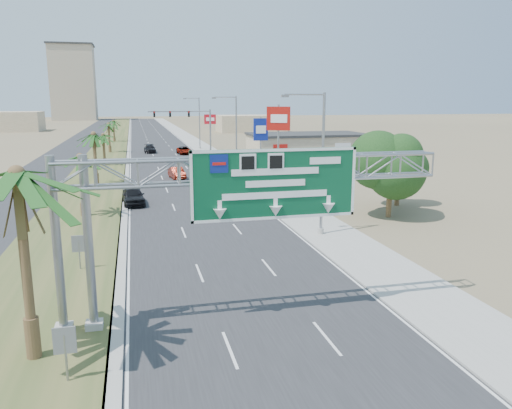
{
  "coord_description": "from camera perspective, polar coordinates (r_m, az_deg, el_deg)",
  "views": [
    {
      "loc": [
        -5.23,
        -10.46,
        9.47
      ],
      "look_at": [
        0.76,
        13.99,
        4.2
      ],
      "focal_mm": 35.0,
      "sensor_mm": 36.0,
      "label": 1
    }
  ],
  "objects": [
    {
      "name": "road",
      "position": [
        120.95,
        -11.33,
        7.12
      ],
      "size": [
        12.0,
        300.0,
        0.02
      ],
      "primitive_type": "cube",
      "color": "#28282B",
      "rests_on": "ground"
    },
    {
      "name": "store_building",
      "position": [
        81.51,
        5.85,
        6.51
      ],
      "size": [
        18.0,
        10.0,
        4.0
      ],
      "primitive_type": "cube",
      "color": "tan",
      "rests_on": "ground"
    },
    {
      "name": "median_signback_b",
      "position": [
        29.75,
        -19.59,
        -4.52
      ],
      "size": [
        0.75,
        0.08,
        2.08
      ],
      "color": "gray",
      "rests_on": "ground"
    },
    {
      "name": "oak_near",
      "position": [
        41.99,
        15.2,
        4.66
      ],
      "size": [
        4.5,
        4.5,
        6.8
      ],
      "color": "brown",
      "rests_on": "ground"
    },
    {
      "name": "median_signback_a",
      "position": [
        18.49,
        -21.01,
        -14.72
      ],
      "size": [
        0.75,
        0.08,
        2.08
      ],
      "color": "gray",
      "rests_on": "ground"
    },
    {
      "name": "palm_row_f",
      "position": [
        120.63,
        -15.99,
        9.12
      ],
      "size": [
        3.99,
        3.99,
        5.75
      ],
      "color": "brown",
      "rests_on": "ground"
    },
    {
      "name": "streetlight_far",
      "position": [
        99.37,
        -6.59,
        9.0
      ],
      "size": [
        3.27,
        0.44,
        10.0
      ],
      "color": "gray",
      "rests_on": "ground"
    },
    {
      "name": "tower_distant",
      "position": [
        261.96,
        -20.15,
        12.89
      ],
      "size": [
        20.0,
        16.0,
        35.0
      ],
      "primitive_type": "cube",
      "color": "tan",
      "rests_on": "ground"
    },
    {
      "name": "car_left_lane",
      "position": [
        47.41,
        -13.85,
        0.95
      ],
      "size": [
        2.22,
        4.86,
        1.62
      ],
      "primitive_type": "imported",
      "rotation": [
        0.0,
        0.0,
        0.07
      ],
      "color": "black",
      "rests_on": "ground"
    },
    {
      "name": "palm_row_d",
      "position": [
        76.75,
        -17.07,
        7.54
      ],
      "size": [
        3.99,
        3.99,
        5.45
      ],
      "color": "brown",
      "rests_on": "ground"
    },
    {
      "name": "palm_row_c",
      "position": [
        58.74,
        -18.06,
        7.54
      ],
      "size": [
        3.99,
        3.99,
        6.75
      ],
      "color": "brown",
      "rests_on": "ground"
    },
    {
      "name": "car_mid_lane",
      "position": [
        62.21,
        -9.04,
        3.57
      ],
      "size": [
        2.02,
        4.36,
        1.39
      ],
      "primitive_type": "imported",
      "rotation": [
        0.0,
        0.0,
        0.13
      ],
      "color": "#651408",
      "rests_on": "ground"
    },
    {
      "name": "car_far",
      "position": [
        94.15,
        -12.04,
        6.23
      ],
      "size": [
        2.11,
        4.96,
        1.43
      ],
      "primitive_type": "imported",
      "rotation": [
        0.0,
        0.0,
        0.02
      ],
      "color": "black",
      "rests_on": "ground"
    },
    {
      "name": "building_distant_right",
      "position": [
        154.69,
        -0.59,
        9.25
      ],
      "size": [
        20.0,
        12.0,
        5.0
      ],
      "primitive_type": "cube",
      "color": "tan",
      "rests_on": "ground"
    },
    {
      "name": "building_distant_left",
      "position": [
        175.16,
        -27.19,
        8.43
      ],
      "size": [
        24.0,
        14.0,
        6.0
      ],
      "primitive_type": "cube",
      "color": "tan",
      "rests_on": "ground"
    },
    {
      "name": "streetlight_near",
      "position": [
        35.13,
        7.29,
        3.92
      ],
      "size": [
        3.27,
        0.44,
        10.0
      ],
      "color": "gray",
      "rests_on": "ground"
    },
    {
      "name": "oak_far",
      "position": [
        47.0,
        16.03,
        4.46
      ],
      "size": [
        3.5,
        3.5,
        5.6
      ],
      "color": "brown",
      "rests_on": "ground"
    },
    {
      "name": "palm_near",
      "position": [
        19.06,
        -25.68,
        2.99
      ],
      "size": [
        5.7,
        5.7,
        8.35
      ],
      "color": "brown",
      "rests_on": "ground"
    },
    {
      "name": "pole_sign_blue",
      "position": [
        68.69,
        0.54,
        8.36
      ],
      "size": [
        2.01,
        0.42,
        7.27
      ],
      "color": "gray",
      "rests_on": "ground"
    },
    {
      "name": "car_right_lane",
      "position": [
        90.54,
        -8.2,
        6.12
      ],
      "size": [
        2.6,
        4.92,
        1.32
      ],
      "primitive_type": "imported",
      "rotation": [
        0.0,
        0.0,
        0.09
      ],
      "color": "gray",
      "rests_on": "ground"
    },
    {
      "name": "signal_mast",
      "position": [
        83.22,
        -6.63,
        8.57
      ],
      "size": [
        10.28,
        0.71,
        8.0
      ],
      "color": "gray",
      "rests_on": "ground"
    },
    {
      "name": "palm_row_b",
      "position": [
        42.92,
        -19.47,
        5.04
      ],
      "size": [
        3.99,
        3.99,
        5.95
      ],
      "color": "brown",
      "rests_on": "ground"
    },
    {
      "name": "streetlight_mid",
      "position": [
        63.89,
        -2.43,
        7.53
      ],
      "size": [
        3.27,
        0.44,
        10.0
      ],
      "color": "gray",
      "rests_on": "ground"
    },
    {
      "name": "palm_row_e",
      "position": [
        95.66,
        -16.5,
        8.73
      ],
      "size": [
        3.99,
        3.99,
        6.15
      ],
      "color": "brown",
      "rests_on": "ground"
    },
    {
      "name": "opposing_road",
      "position": [
        121.41,
        -19.42,
        6.69
      ],
      "size": [
        8.0,
        300.0,
        0.02
      ],
      "primitive_type": "cube",
      "color": "#28282B",
      "rests_on": "ground"
    },
    {
      "name": "pole_sign_red_near",
      "position": [
        51.62,
        2.58,
        9.21
      ],
      "size": [
        2.31,
        1.26,
        9.05
      ],
      "color": "gray",
      "rests_on": "ground"
    },
    {
      "name": "pole_sign_red_far",
      "position": [
        95.65,
        -5.27,
        9.41
      ],
      "size": [
        2.21,
        0.77,
        7.07
      ],
      "color": "gray",
      "rests_on": "ground"
    },
    {
      "name": "sign_gantry",
      "position": [
        21.09,
        -2.18,
        2.5
      ],
      "size": [
        16.75,
        1.24,
        7.5
      ],
      "color": "gray",
      "rests_on": "ground"
    },
    {
      "name": "sidewalk_right",
      "position": [
        121.61,
        -7.3,
        7.29
      ],
      "size": [
        4.0,
        300.0,
        0.1
      ],
      "primitive_type": "cube",
      "color": "#9E9B93",
      "rests_on": "ground"
    },
    {
      "name": "median_grass",
      "position": [
        120.93,
        -16.1,
        6.91
      ],
      "size": [
        7.0,
        300.0,
        0.12
      ],
      "primitive_type": "cube",
      "color": "#394C21",
      "rests_on": "ground"
    }
  ]
}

